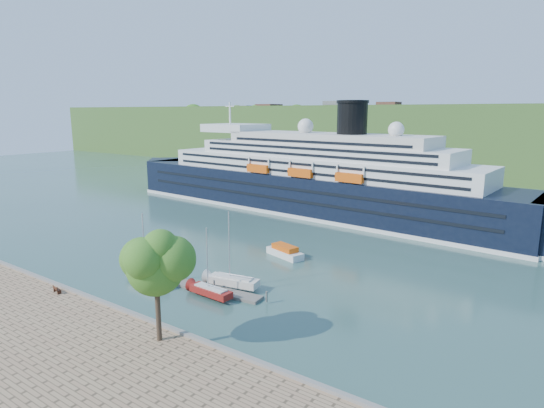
{
  "coord_description": "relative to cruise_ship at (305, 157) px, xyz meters",
  "views": [
    {
      "loc": [
        42.13,
        -27.92,
        21.79
      ],
      "look_at": [
        1.57,
        30.0,
        7.34
      ],
      "focal_mm": 30.0,
      "sensor_mm": 36.0,
      "label": 1
    }
  ],
  "objects": [
    {
      "name": "ground",
      "position": [
        8.85,
        -57.52,
        -12.03
      ],
      "size": [
        400.0,
        400.0,
        0.0
      ],
      "primitive_type": "plane",
      "color": "#2B4E49",
      "rests_on": "ground"
    },
    {
      "name": "cruise_ship",
      "position": [
        0.0,
        0.0,
        0.0
      ],
      "size": [
        107.93,
        22.83,
        24.05
      ],
      "primitive_type": null,
      "rotation": [
        0.0,
        0.0,
        -0.07
      ],
      "color": "black",
      "rests_on": "ground"
    },
    {
      "name": "sailboat_white_far",
      "position": [
        16.22,
        -44.21,
        -7.33
      ],
      "size": [
        7.52,
        3.31,
        9.39
      ],
      "primitive_type": null,
      "rotation": [
        0.0,
        0.0,
        0.18
      ],
      "color": "silver",
      "rests_on": "ground"
    },
    {
      "name": "promenade_tree",
      "position": [
        20.22,
        -59.7,
        -5.24
      ],
      "size": [
        6.99,
        6.99,
        11.57
      ],
      "primitive_type": null,
      "color": "#35641A",
      "rests_on": "promenade"
    },
    {
      "name": "quay_coping",
      "position": [
        8.85,
        -57.72,
        -10.88
      ],
      "size": [
        220.0,
        0.5,
        0.3
      ],
      "primitive_type": "cube",
      "color": "slate",
      "rests_on": "promenade"
    },
    {
      "name": "park_bench",
      "position": [
        1.79,
        -58.95,
        -10.57
      ],
      "size": [
        1.49,
        0.82,
        0.91
      ],
      "primitive_type": null,
      "rotation": [
        0.0,
        0.0,
        -0.18
      ],
      "color": "#452313",
      "rests_on": "promenade"
    },
    {
      "name": "sailboat_red",
      "position": [
        15.95,
        -48.08,
        -7.94
      ],
      "size": [
        6.4,
        2.06,
        8.17
      ],
      "primitive_type": null,
      "rotation": [
        0.0,
        0.0,
        -0.05
      ],
      "color": "maroon",
      "rests_on": "ground"
    },
    {
      "name": "sailboat_white_near",
      "position": [
        6.61,
        -49.62,
        -7.57
      ],
      "size": [
        7.04,
        2.46,
        8.92
      ],
      "primitive_type": null,
      "rotation": [
        0.0,
        0.0,
        -0.08
      ],
      "color": "silver",
      "rests_on": "ground"
    },
    {
      "name": "tender_launch",
      "position": [
        14.49,
        -29.88,
        -11.12
      ],
      "size": [
        6.9,
        4.06,
        1.81
      ],
      "primitive_type": null,
      "rotation": [
        0.0,
        0.0,
        -0.3
      ],
      "color": "#E6550D",
      "rests_on": "ground"
    },
    {
      "name": "floating_pontoon",
      "position": [
        13.1,
        -46.6,
        -11.84
      ],
      "size": [
        16.79,
        3.9,
        0.37
      ],
      "primitive_type": null,
      "rotation": [
        0.0,
        0.0,
        0.11
      ],
      "color": "slate",
      "rests_on": "ground"
    },
    {
      "name": "far_hillside",
      "position": [
        8.85,
        87.48,
        -0.03
      ],
      "size": [
        400.0,
        50.0,
        24.0
      ],
      "primitive_type": "cube",
      "color": "#3E6327",
      "rests_on": "ground"
    }
  ]
}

